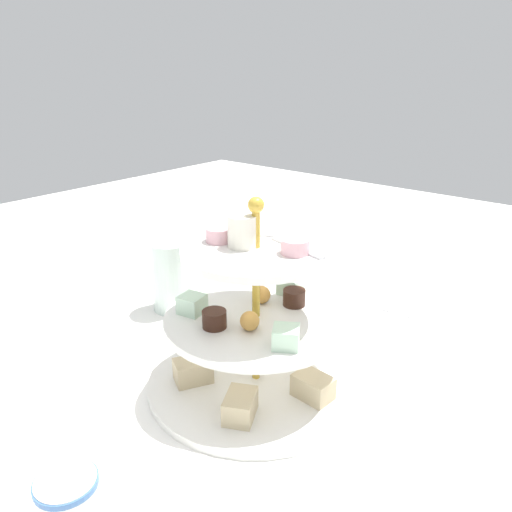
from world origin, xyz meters
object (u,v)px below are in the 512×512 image
Objects in this scene: water_glass_tall_right at (172,276)px; teacup_with_saucer at (69,502)px; tiered_serving_stand at (256,334)px; butter_knife_right at (11,397)px; butter_knife_left at (389,310)px.

teacup_with_saucer is at bearing 126.20° from water_glass_tall_right.
tiered_serving_stand is 0.33m from butter_knife_right.
butter_knife_right is at bearing 96.37° from water_glass_tall_right.
tiered_serving_stand is 0.27m from water_glass_tall_right.
butter_knife_right is (-0.03, 0.31, -0.06)m from water_glass_tall_right.
water_glass_tall_right is at bearing -17.26° from tiered_serving_stand.
teacup_with_saucer is 0.53× the size of butter_knife_left.
tiered_serving_stand is 3.21× the size of teacup_with_saucer.
water_glass_tall_right is 0.73× the size of butter_knife_right.
teacup_with_saucer is at bearing 83.46° from butter_knife_left.
water_glass_tall_right reaches higher than butter_knife_left.
water_glass_tall_right is at bearing -53.80° from teacup_with_saucer.
butter_knife_right is at bearing 60.82° from butter_knife_left.
butter_knife_right is (0.22, 0.23, -0.07)m from tiered_serving_stand.
butter_knife_left and butter_knife_right have the same top height.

